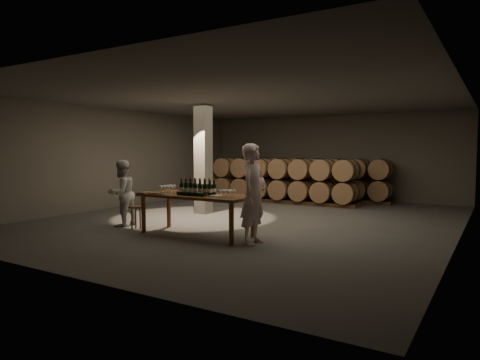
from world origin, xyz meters
The scene contains 15 objects.
room centered at (-1.80, 0.20, 1.60)m, with size 12.00×12.00×12.00m.
tasting_table centered at (0.00, -2.50, 0.80)m, with size 2.60×1.10×0.90m.
barrel_stack_back centered at (-0.57, 5.20, 0.83)m, with size 6.26×0.95×1.57m.
barrel_stack_front centered at (-0.96, 3.80, 0.83)m, with size 5.48×0.95×1.57m.
bottle_cluster centered at (0.04, -2.52, 1.03)m, with size 0.87×0.24×0.35m.
lying_bottles centered at (0.08, -2.80, 0.94)m, with size 0.80×0.09×0.09m.
glass_cluster_left centered at (-0.79, -2.56, 1.03)m, with size 0.20×0.42×0.18m.
glass_cluster_right centered at (0.86, -2.60, 1.01)m, with size 0.30×0.30×0.16m.
plate centered at (0.56, -2.58, 0.91)m, with size 0.28×0.28×0.02m, color white.
notebook_near centered at (-0.86, -2.90, 0.92)m, with size 0.24×0.19×0.03m, color brown.
notebook_corner centered at (-1.16, -2.90, 0.91)m, with size 0.23×0.29×0.02m, color brown.
pen centered at (-0.63, -2.95, 0.91)m, with size 0.01×0.01×0.16m, color black.
stool centered at (-1.64, -2.71, 0.45)m, with size 0.33×0.33×0.55m.
person_man centered at (1.51, -2.63, 1.00)m, with size 0.73×0.48×2.00m, color white.
person_woman centered at (-2.25, -2.57, 0.81)m, with size 0.79×0.62×1.63m, color silver.
Camera 1 is at (5.68, -9.97, 1.87)m, focal length 32.00 mm.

